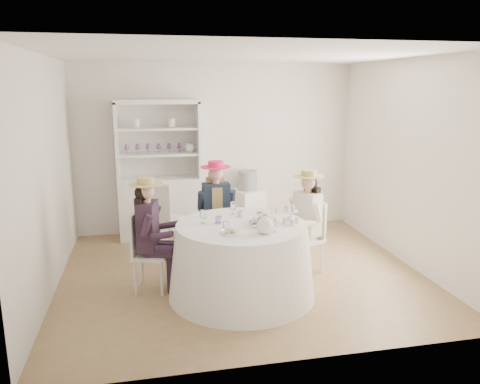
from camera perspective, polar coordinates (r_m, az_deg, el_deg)
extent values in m
plane|color=olive|center=(6.09, 0.19, -9.89)|extent=(4.50, 4.50, 0.00)
plane|color=white|center=(5.62, 0.22, 16.40)|extent=(4.50, 4.50, 0.00)
plane|color=silver|center=(7.64, -2.92, 5.31)|extent=(4.50, 0.00, 4.50)
plane|color=silver|center=(3.81, 6.45, -2.50)|extent=(4.50, 0.00, 4.50)
plane|color=silver|center=(5.68, -22.59, 1.70)|extent=(0.00, 4.50, 4.50)
plane|color=silver|center=(6.54, 19.90, 3.27)|extent=(0.00, 4.50, 4.50)
cone|color=white|center=(5.37, 0.20, -8.35)|extent=(1.67, 1.67, 0.82)
cylinder|color=white|center=(5.23, 0.20, -4.04)|extent=(1.47, 1.47, 0.02)
cube|color=silver|center=(7.48, -9.62, -1.85)|extent=(1.27, 0.49, 0.95)
cube|color=silver|center=(7.50, -9.99, 6.40)|extent=(1.27, 0.06, 1.16)
cube|color=silver|center=(7.25, -10.11, 10.79)|extent=(1.27, 0.49, 0.06)
cube|color=silver|center=(7.29, -14.78, 5.99)|extent=(0.05, 0.48, 1.16)
cube|color=silver|center=(7.33, -5.11, 6.40)|extent=(0.05, 0.48, 1.16)
cube|color=silver|center=(7.32, -9.87, 4.57)|extent=(1.19, 0.44, 0.03)
cube|color=silver|center=(7.27, -9.99, 7.63)|extent=(1.19, 0.44, 0.03)
sphere|color=white|center=(7.33, -6.16, 5.38)|extent=(0.15, 0.15, 0.15)
cube|color=silver|center=(7.68, 0.92, -2.26)|extent=(0.59, 0.59, 0.70)
cylinder|color=black|center=(7.56, 0.94, 1.43)|extent=(0.34, 0.34, 0.31)
cube|color=silver|center=(5.58, -10.82, -7.55)|extent=(0.47, 0.47, 0.04)
cylinder|color=silver|center=(5.49, -9.52, -10.33)|extent=(0.03, 0.03, 0.42)
cylinder|color=silver|center=(5.76, -8.87, -9.14)|extent=(0.03, 0.03, 0.42)
cylinder|color=silver|center=(5.56, -12.66, -10.16)|extent=(0.03, 0.03, 0.42)
cylinder|color=silver|center=(5.83, -11.86, -9.00)|extent=(0.03, 0.03, 0.42)
cube|color=silver|center=(5.54, -12.68, -4.97)|extent=(0.12, 0.36, 0.48)
cube|color=black|center=(5.47, -11.17, -4.06)|extent=(0.27, 0.38, 0.56)
cube|color=black|center=(5.45, -9.89, -7.16)|extent=(0.35, 0.20, 0.11)
cylinder|color=black|center=(5.52, -8.39, -10.01)|extent=(0.10, 0.10, 0.44)
cylinder|color=black|center=(5.26, -11.31, -4.00)|extent=(0.18, 0.13, 0.26)
cube|color=black|center=(5.60, -9.50, -6.56)|extent=(0.35, 0.20, 0.11)
cylinder|color=black|center=(5.68, -8.06, -9.34)|extent=(0.10, 0.10, 0.44)
cylinder|color=black|center=(5.63, -10.35, -2.84)|extent=(0.18, 0.13, 0.26)
cylinder|color=#D8A889|center=(5.39, -11.31, -1.05)|extent=(0.09, 0.09, 0.08)
sphere|color=#D8A889|center=(5.37, -11.36, 0.04)|extent=(0.18, 0.18, 0.18)
sphere|color=black|center=(5.38, -11.80, -0.10)|extent=(0.18, 0.18, 0.18)
cube|color=black|center=(5.44, -12.03, -2.40)|extent=(0.13, 0.24, 0.36)
cylinder|color=tan|center=(5.35, -11.40, 0.94)|extent=(0.38, 0.38, 0.01)
cylinder|color=tan|center=(5.34, -11.42, 1.34)|extent=(0.19, 0.19, 0.08)
cube|color=silver|center=(6.32, -2.86, -4.75)|extent=(0.40, 0.40, 0.04)
cylinder|color=silver|center=(6.22, -4.04, -7.26)|extent=(0.04, 0.04, 0.43)
cylinder|color=silver|center=(6.27, -1.16, -7.06)|extent=(0.04, 0.04, 0.43)
cylinder|color=silver|center=(6.51, -4.45, -6.32)|extent=(0.04, 0.04, 0.43)
cylinder|color=silver|center=(6.56, -1.70, -6.14)|extent=(0.04, 0.04, 0.43)
cube|color=silver|center=(6.41, -3.15, -2.01)|extent=(0.38, 0.03, 0.49)
cube|color=#1C2638|center=(6.23, -2.93, -1.50)|extent=(0.36, 0.20, 0.57)
cube|color=tan|center=(6.23, -2.93, -1.50)|extent=(0.14, 0.22, 0.49)
cube|color=#1C2638|center=(6.17, -3.50, -4.43)|extent=(0.13, 0.34, 0.12)
cylinder|color=#1C2638|center=(6.13, -3.26, -7.44)|extent=(0.10, 0.10, 0.45)
cylinder|color=#1C2638|center=(6.15, -4.75, -1.06)|extent=(0.09, 0.17, 0.27)
cube|color=#1C2638|center=(6.20, -1.87, -4.33)|extent=(0.13, 0.34, 0.12)
cylinder|color=#1C2638|center=(6.16, -1.62, -7.33)|extent=(0.10, 0.10, 0.45)
cylinder|color=#1C2638|center=(6.22, -1.02, -0.87)|extent=(0.09, 0.17, 0.27)
cylinder|color=#D8A889|center=(6.17, -2.96, 1.26)|extent=(0.09, 0.09, 0.08)
sphere|color=#D8A889|center=(6.15, -2.97, 2.25)|extent=(0.19, 0.19, 0.19)
sphere|color=tan|center=(6.19, -3.04, 2.19)|extent=(0.19, 0.19, 0.19)
cube|color=tan|center=(6.27, -3.07, 0.16)|extent=(0.24, 0.08, 0.37)
cylinder|color=#DF215F|center=(6.13, -2.98, 3.06)|extent=(0.39, 0.39, 0.01)
cylinder|color=#DF215F|center=(6.12, -2.99, 3.43)|extent=(0.20, 0.20, 0.08)
cube|color=silver|center=(6.06, 7.98, -5.83)|extent=(0.51, 0.51, 0.04)
cylinder|color=silver|center=(6.13, 5.90, -7.69)|extent=(0.03, 0.03, 0.42)
cylinder|color=silver|center=(5.93, 7.93, -8.47)|extent=(0.03, 0.03, 0.42)
cylinder|color=silver|center=(6.33, 7.90, -7.07)|extent=(0.03, 0.03, 0.42)
cylinder|color=silver|center=(6.14, 9.93, -7.80)|extent=(0.03, 0.03, 0.42)
cube|color=silver|center=(6.10, 9.17, -3.23)|extent=(0.18, 0.34, 0.47)
cube|color=silver|center=(5.97, 8.21, -2.61)|extent=(0.32, 0.39, 0.55)
cube|color=silver|center=(6.02, 6.66, -5.17)|extent=(0.34, 0.25, 0.11)
cylinder|color=silver|center=(6.02, 5.68, -7.98)|extent=(0.09, 0.09, 0.43)
cylinder|color=silver|center=(6.06, 6.66, -1.68)|extent=(0.18, 0.15, 0.26)
cube|color=silver|center=(5.90, 7.82, -5.56)|extent=(0.34, 0.25, 0.11)
cylinder|color=silver|center=(5.91, 6.83, -8.43)|extent=(0.09, 0.09, 0.43)
cylinder|color=silver|center=(5.80, 9.36, -2.44)|extent=(0.18, 0.15, 0.26)
cylinder|color=#D8A889|center=(5.90, 8.30, 0.13)|extent=(0.09, 0.09, 0.08)
sphere|color=#D8A889|center=(5.88, 8.33, 1.12)|extent=(0.18, 0.18, 0.18)
sphere|color=black|center=(5.91, 8.62, 1.03)|extent=(0.18, 0.18, 0.18)
cube|color=black|center=(5.98, 8.76, -1.01)|extent=(0.17, 0.24, 0.36)
cylinder|color=tan|center=(5.86, 8.36, 1.93)|extent=(0.38, 0.38, 0.01)
cylinder|color=tan|center=(5.85, 8.37, 2.29)|extent=(0.19, 0.19, 0.08)
cube|color=silver|center=(6.82, -9.17, -3.26)|extent=(0.59, 0.59, 0.04)
cylinder|color=silver|center=(6.96, -7.18, -4.98)|extent=(0.04, 0.04, 0.47)
cylinder|color=silver|center=(7.11, -9.63, -4.66)|extent=(0.04, 0.04, 0.47)
cylinder|color=silver|center=(6.67, -8.52, -5.81)|extent=(0.04, 0.04, 0.47)
cylinder|color=silver|center=(6.83, -11.04, -5.45)|extent=(0.04, 0.04, 0.47)
cube|color=silver|center=(6.59, -10.06, -1.28)|extent=(0.36, 0.24, 0.53)
imported|color=white|center=(5.25, -2.61, -3.48)|extent=(0.10, 0.10, 0.07)
imported|color=white|center=(5.50, -0.02, -2.72)|extent=(0.08, 0.08, 0.06)
imported|color=white|center=(5.44, 2.39, -2.91)|extent=(0.11, 0.11, 0.07)
imported|color=white|center=(5.23, 2.45, -3.58)|extent=(0.30, 0.30, 0.06)
sphere|color=#D16880|center=(5.15, 3.06, -3.24)|extent=(0.06, 0.06, 0.06)
sphere|color=white|center=(5.18, 2.78, -3.13)|extent=(0.06, 0.06, 0.06)
sphere|color=#D16880|center=(5.19, 2.32, -3.11)|extent=(0.06, 0.06, 0.06)
sphere|color=white|center=(5.17, 1.94, -3.18)|extent=(0.06, 0.06, 0.06)
sphere|color=#D16880|center=(5.13, 1.87, -3.31)|extent=(0.06, 0.06, 0.06)
sphere|color=white|center=(5.09, 2.15, -3.42)|extent=(0.06, 0.06, 0.06)
sphere|color=#D16880|center=(5.09, 2.62, -3.45)|extent=(0.06, 0.06, 0.06)
sphere|color=white|center=(5.11, 3.00, -3.37)|extent=(0.06, 0.06, 0.06)
sphere|color=white|center=(4.89, 3.06, -4.15)|extent=(0.18, 0.18, 0.18)
cylinder|color=white|center=(4.92, 4.31, -3.96)|extent=(0.11, 0.03, 0.09)
cylinder|color=white|center=(4.87, 3.08, -3.14)|extent=(0.04, 0.04, 0.02)
cylinder|color=white|center=(4.91, -0.97, -4.98)|extent=(0.25, 0.25, 0.01)
cube|color=beige|center=(4.88, -1.48, -4.83)|extent=(0.06, 0.04, 0.03)
cube|color=beige|center=(4.90, -0.97, -4.59)|extent=(0.06, 0.05, 0.03)
cube|color=beige|center=(4.93, -0.47, -4.63)|extent=(0.07, 0.06, 0.03)
cube|color=beige|center=(4.93, -1.27, -4.48)|extent=(0.07, 0.07, 0.03)
cube|color=beige|center=(4.87, -0.55, -4.84)|extent=(0.06, 0.07, 0.03)
cylinder|color=white|center=(5.27, 6.17, -3.80)|extent=(0.22, 0.22, 0.01)
cylinder|color=white|center=(5.25, 6.19, -3.10)|extent=(0.02, 0.02, 0.14)
cylinder|color=white|center=(5.23, 6.21, -2.34)|extent=(0.16, 0.16, 0.01)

